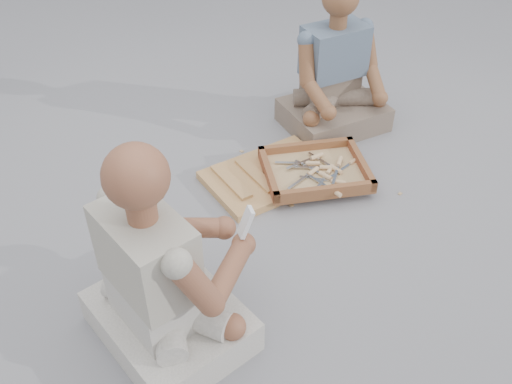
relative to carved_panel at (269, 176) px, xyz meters
name	(u,v)px	position (x,y,z in m)	size (l,w,h in m)	color
ground	(291,254)	(-0.13, -0.51, -0.02)	(60.00, 60.00, 0.00)	gray
carved_panel	(269,176)	(0.00, 0.00, 0.00)	(0.60, 0.40, 0.04)	olive
tool_tray	(315,171)	(0.20, -0.10, 0.04)	(0.57, 0.49, 0.06)	brown
chisel_0	(313,158)	(0.23, -0.03, 0.06)	(0.22, 0.06, 0.02)	silver
chisel_1	(332,190)	(0.20, -0.27, 0.05)	(0.09, 0.21, 0.02)	silver
chisel_2	(322,167)	(0.24, -0.11, 0.05)	(0.21, 0.11, 0.02)	silver
chisel_3	(333,167)	(0.28, -0.13, 0.06)	(0.09, 0.21, 0.02)	silver
chisel_4	(333,181)	(0.24, -0.22, 0.05)	(0.19, 0.15, 0.02)	silver
chisel_5	(339,164)	(0.32, -0.12, 0.06)	(0.15, 0.18, 0.02)	silver
chisel_6	(322,174)	(0.21, -0.15, 0.05)	(0.11, 0.21, 0.02)	silver
chisel_7	(352,163)	(0.40, -0.12, 0.05)	(0.21, 0.10, 0.02)	silver
chisel_8	(310,173)	(0.16, -0.12, 0.05)	(0.21, 0.11, 0.02)	silver
chisel_9	(308,163)	(0.19, -0.05, 0.05)	(0.21, 0.11, 0.02)	silver
chisel_10	(329,172)	(0.25, -0.14, 0.05)	(0.18, 0.15, 0.02)	silver
wood_chip_0	(400,194)	(0.53, -0.35, -0.02)	(0.02, 0.01, 0.00)	tan
wood_chip_1	(311,168)	(0.23, 0.00, -0.02)	(0.02, 0.01, 0.00)	tan
wood_chip_2	(272,178)	(0.02, 0.00, -0.02)	(0.02, 0.01, 0.00)	tan
wood_chip_3	(250,161)	(-0.03, 0.17, -0.02)	(0.02, 0.01, 0.00)	tan
wood_chip_4	(307,150)	(0.29, 0.15, -0.02)	(0.02, 0.01, 0.00)	tan
wood_chip_5	(274,207)	(-0.07, -0.21, -0.02)	(0.02, 0.01, 0.00)	tan
wood_chip_6	(367,179)	(0.44, -0.20, -0.02)	(0.02, 0.01, 0.00)	tan
wood_chip_7	(341,167)	(0.38, -0.06, -0.02)	(0.02, 0.01, 0.00)	tan
wood_chip_8	(314,154)	(0.30, 0.09, -0.02)	(0.02, 0.01, 0.00)	tan
wood_chip_9	(242,151)	(-0.04, 0.27, -0.02)	(0.02, 0.01, 0.00)	tan
wood_chip_10	(292,205)	(0.02, -0.23, -0.02)	(0.02, 0.01, 0.00)	tan
wood_chip_11	(368,182)	(0.44, -0.21, -0.02)	(0.02, 0.01, 0.00)	tan
wood_chip_12	(299,157)	(0.22, 0.11, -0.02)	(0.02, 0.01, 0.00)	tan
wood_chip_13	(345,161)	(0.42, -0.02, -0.02)	(0.02, 0.01, 0.00)	tan
wood_chip_14	(305,181)	(0.16, -0.09, -0.02)	(0.02, 0.01, 0.00)	tan
wood_chip_15	(292,156)	(0.19, 0.13, -0.02)	(0.02, 0.01, 0.00)	tan
craftsman	(163,281)	(-0.71, -0.71, 0.27)	(0.64, 0.65, 0.85)	beige
companion	(335,81)	(0.53, 0.32, 0.25)	(0.55, 0.45, 0.81)	#796857
mobile_phone	(246,222)	(-0.39, -0.67, 0.39)	(0.06, 0.05, 0.11)	white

